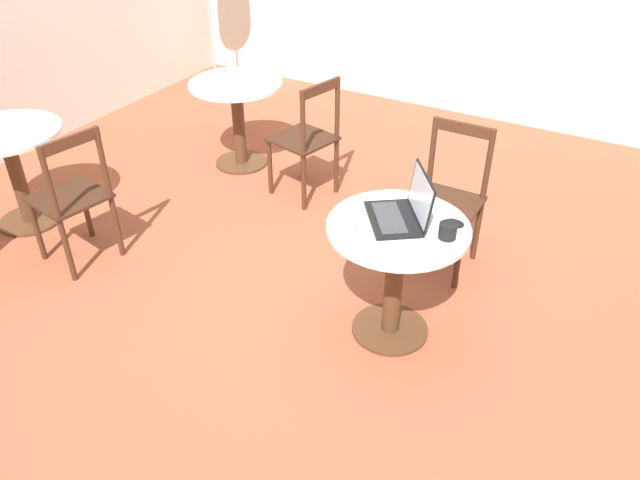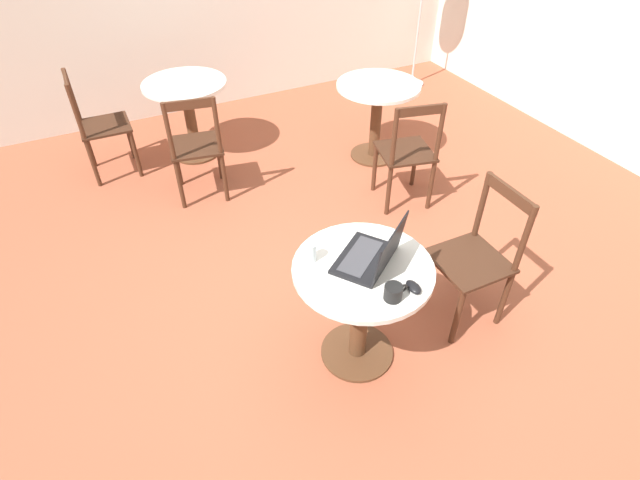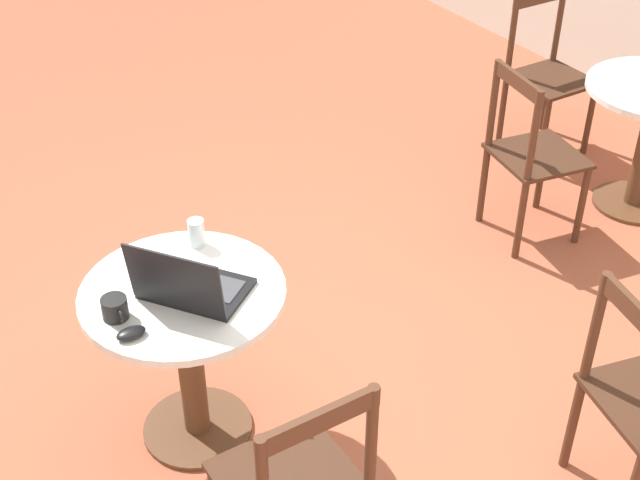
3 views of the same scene
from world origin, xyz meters
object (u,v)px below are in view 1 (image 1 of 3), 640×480
(mug, at_px, (448,231))
(chair_near_right, at_px, (448,200))
(drinking_glass, at_px, (349,228))
(cafe_table_near, at_px, (396,257))
(cafe_table_mid, at_px, (237,106))
(chair_far_front, at_px, (73,199))
(chair_mid_front, at_px, (307,140))
(laptop, at_px, (402,211))
(mouse, at_px, (455,223))
(cafe_table_far, at_px, (11,157))

(mug, bearing_deg, chair_near_right, 17.57)
(mug, bearing_deg, drinking_glass, 119.49)
(cafe_table_near, bearing_deg, drinking_glass, 142.88)
(cafe_table_mid, xyz_separation_m, drinking_glass, (-1.50, -1.77, 0.25))
(chair_far_front, bearing_deg, mug, -80.97)
(chair_mid_front, relative_size, drinking_glass, 8.40)
(laptop, bearing_deg, mug, -98.30)
(chair_far_front, xyz_separation_m, drinking_glass, (0.12, -1.85, 0.31))
(mouse, distance_m, mug, 0.12)
(cafe_table_far, xyz_separation_m, laptop, (0.27, -2.72, 0.25))
(chair_near_right, bearing_deg, mouse, -159.81)
(laptop, relative_size, mug, 3.62)
(cafe_table_near, distance_m, cafe_table_far, 2.74)
(chair_near_right, bearing_deg, cafe_table_near, 179.42)
(cafe_table_far, relative_size, chair_near_right, 0.80)
(cafe_table_far, bearing_deg, chair_far_front, -100.35)
(laptop, bearing_deg, chair_far_front, 101.22)
(laptop, xyz_separation_m, mug, (-0.04, -0.26, -0.01))
(drinking_glass, bearing_deg, laptop, -29.93)
(cafe_table_near, relative_size, chair_near_right, 0.80)
(chair_mid_front, bearing_deg, laptop, -131.71)
(chair_mid_front, height_order, chair_far_front, same)
(cafe_table_near, distance_m, mug, 0.34)
(cafe_table_near, bearing_deg, laptop, 8.98)
(chair_mid_front, relative_size, mouse, 9.15)
(chair_mid_front, bearing_deg, cafe_table_mid, 76.70)
(chair_near_right, bearing_deg, mug, -162.43)
(chair_far_front, bearing_deg, chair_mid_front, -29.74)
(chair_far_front, distance_m, mouse, 2.33)
(cafe_table_far, xyz_separation_m, chair_far_front, (-0.13, -0.71, -0.06))
(mouse, bearing_deg, mug, -177.69)
(cafe_table_far, distance_m, chair_near_right, 2.91)
(cafe_table_far, height_order, chair_near_right, chair_near_right)
(cafe_table_far, distance_m, laptop, 2.74)
(cafe_table_mid, relative_size, mug, 5.91)
(mouse, xyz_separation_m, mug, (-0.12, -0.00, 0.02))
(mouse, bearing_deg, cafe_table_near, 118.94)
(mug, bearing_deg, chair_far_front, 99.03)
(chair_mid_front, relative_size, chair_far_front, 1.00)
(laptop, height_order, mug, laptop)
(cafe_table_mid, height_order, chair_mid_front, chair_mid_front)
(chair_near_right, height_order, drinking_glass, chair_near_right)
(chair_near_right, relative_size, chair_far_front, 1.00)
(cafe_table_near, relative_size, chair_far_front, 0.80)
(laptop, bearing_deg, mouse, -72.17)
(cafe_table_mid, distance_m, drinking_glass, 2.33)
(chair_near_right, bearing_deg, cafe_table_far, 110.02)
(cafe_table_mid, height_order, mug, mug)
(drinking_glass, bearing_deg, cafe_table_mid, 49.69)
(mug, bearing_deg, laptop, 81.70)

